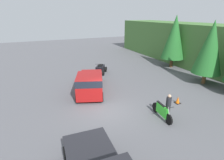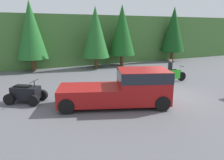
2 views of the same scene
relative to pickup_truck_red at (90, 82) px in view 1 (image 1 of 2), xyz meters
name	(u,v)px [view 1 (image 1 of 2)]	position (x,y,z in m)	size (l,w,h in m)	color
ground_plane	(107,109)	(3.35, 0.20, -1.02)	(80.00, 80.00, 0.00)	#5B5B60
tree_left	(174,37)	(-3.55, 12.35, 2.88)	(2.92, 2.92, 6.63)	brown
tree_mid_left	(210,48)	(2.49, 11.24, 2.63)	(2.73, 2.73, 6.21)	brown
pickup_truck_red	(90,82)	(0.00, 0.00, 0.00)	(6.17, 3.92, 1.96)	maroon
dirt_bike	(162,111)	(5.88, 3.20, -0.52)	(2.31, 0.60, 1.19)	black
quad_atv	(100,69)	(-4.86, 2.74, -0.51)	(2.37, 2.15, 1.28)	black
rider_person	(168,105)	(5.92, 3.65, -0.11)	(0.36, 0.37, 1.68)	black
traffic_cone	(178,100)	(4.72, 5.73, -0.77)	(0.42, 0.42, 0.55)	black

